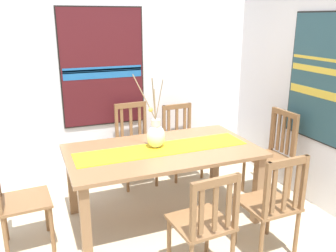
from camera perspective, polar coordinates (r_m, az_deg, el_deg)
The scene contains 12 objects.
wall_back at distance 4.41m, azimuth -9.13°, elevation 8.93°, with size 6.40×0.12×2.70m, color silver.
dining_table at distance 3.48m, azimuth -0.90°, elevation -5.19°, with size 1.82×1.02×0.74m.
table_runner at distance 3.44m, azimuth -0.90°, elevation -3.64°, with size 1.67×0.36×0.01m, color gold.
centerpiece_vase at distance 3.43m, azimuth -1.97°, elevation -1.36°, with size 0.29×0.29×0.72m.
chair_0 at distance 3.34m, azimuth -22.95°, elevation -10.70°, with size 0.44×0.44×0.90m.
chair_1 at distance 4.54m, azimuth 2.12°, elevation -2.10°, with size 0.43×0.43×0.90m.
chair_2 at distance 4.16m, azimuth 16.41°, elevation -4.07°, with size 0.44×0.44×0.97m.
chair_3 at distance 3.13m, azimuth 16.25°, elevation -11.78°, with size 0.43×0.43×0.93m.
chair_4 at distance 4.33m, azimuth -5.30°, elevation -2.81°, with size 0.44×0.44×0.97m.
chair_5 at distance 2.79m, azimuth 5.81°, elevation -15.17°, with size 0.45×0.45×0.90m.
painting_on_back_wall at distance 4.32m, azimuth -10.38°, elevation 9.13°, with size 0.99×0.05×1.38m.
painting_on_side_wall at distance 3.95m, azimuth 23.05°, elevation 7.04°, with size 0.05×0.82×1.30m.
Camera 1 is at (-0.96, -2.41, 1.95)m, focal length 38.21 mm.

